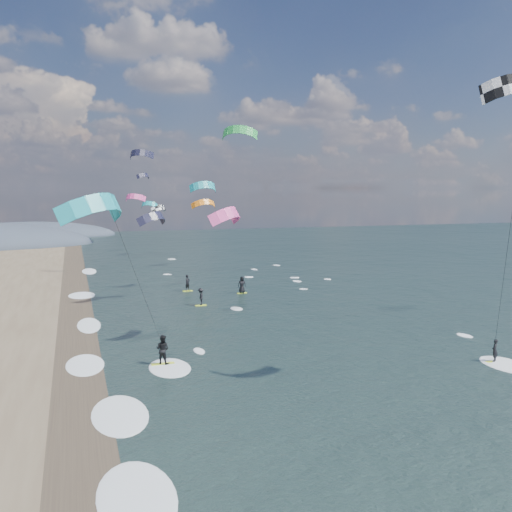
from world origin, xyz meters
name	(u,v)px	position (x,y,z in m)	size (l,w,h in m)	color
ground	(358,437)	(0.00, 0.00, 0.00)	(260.00, 260.00, 0.00)	black
wet_sand_strip	(79,392)	(-12.00, 10.00, 0.00)	(3.00, 240.00, 0.00)	#382D23
kitesurfer_near_b	(128,256)	(-9.22, 9.19, 7.62)	(7.14, 9.45, 11.83)	#D4F12A
far_kitesurfers	(213,289)	(1.59, 34.37, 0.89)	(6.75, 9.04, 1.83)	#D4F12A
bg_kite_field	(171,188)	(0.34, 51.74, 11.28)	(13.79, 79.77, 9.88)	black
shoreline_surf	(98,365)	(-10.80, 14.75, 0.00)	(2.40, 79.40, 0.11)	white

